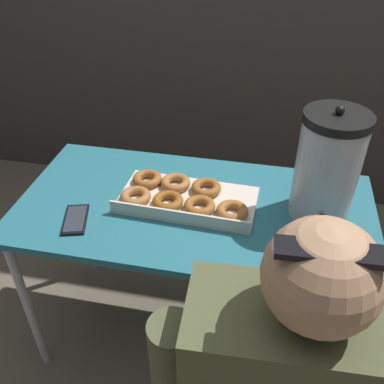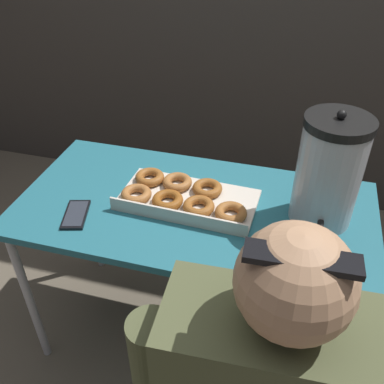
# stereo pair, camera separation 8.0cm
# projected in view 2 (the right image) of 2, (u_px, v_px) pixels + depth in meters

# --- Properties ---
(ground_plane) EXTENTS (12.00, 12.00, 0.00)m
(ground_plane) POSITION_uv_depth(u_px,v_px,m) (194.00, 331.00, 1.95)
(ground_plane) COLOR brown
(folding_table) EXTENTS (1.26, 0.64, 0.73)m
(folding_table) POSITION_uv_depth(u_px,v_px,m) (194.00, 218.00, 1.55)
(folding_table) COLOR #236675
(folding_table) RESTS_ON ground
(donut_box) EXTENTS (0.50, 0.28, 0.05)m
(donut_box) POSITION_uv_depth(u_px,v_px,m) (183.00, 197.00, 1.52)
(donut_box) COLOR beige
(donut_box) RESTS_ON folding_table
(coffee_urn) EXTENTS (0.21, 0.24, 0.40)m
(coffee_urn) POSITION_uv_depth(u_px,v_px,m) (329.00, 172.00, 1.36)
(coffee_urn) COLOR #B7B7BC
(coffee_urn) RESTS_ON folding_table
(cell_phone) EXTENTS (0.11, 0.17, 0.01)m
(cell_phone) POSITION_uv_depth(u_px,v_px,m) (76.00, 214.00, 1.47)
(cell_phone) COLOR black
(cell_phone) RESTS_ON folding_table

